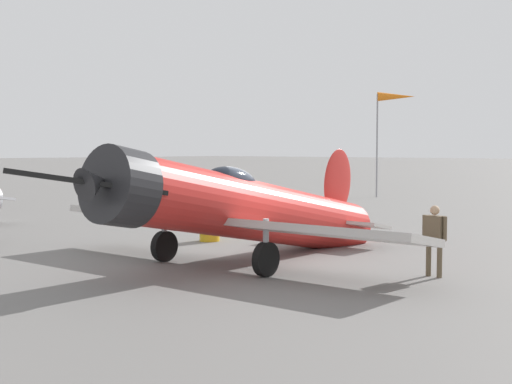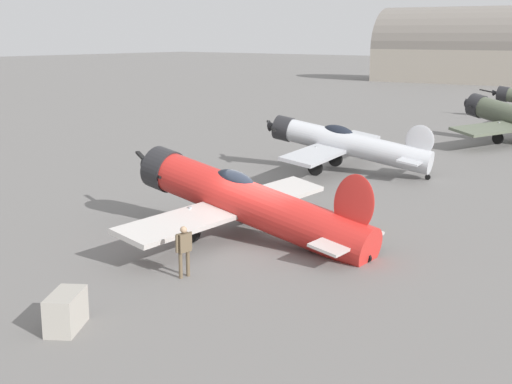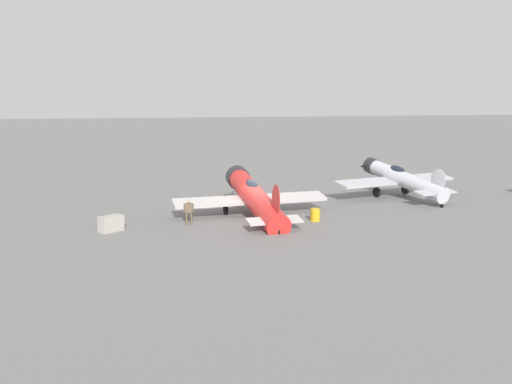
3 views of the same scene
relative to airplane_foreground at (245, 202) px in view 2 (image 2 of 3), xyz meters
The scene contains 7 objects.
ground_plane 1.45m from the airplane_foreground, 87.41° to the right, with size 400.00×400.00×0.00m, color slate.
airplane_foreground is the anchor object (origin of this frame).
airplane_mid_apron 13.95m from the airplane_foreground, 16.83° to the left, with size 11.25×10.17×2.95m.
ground_crew_mechanic 4.86m from the airplane_foreground, 163.51° to the right, with size 0.64×0.27×1.64m.
equipment_crate 9.68m from the airplane_foreground, 168.93° to the right, with size 1.60×1.40×0.97m.
fuel_drum 4.37m from the airplane_foreground, 32.52° to the right, with size 0.68×0.68×0.84m.
distant_hangar 93.87m from the airplane_foreground, 16.08° to the left, with size 16.35×34.83×12.97m.
Camera 2 is at (-20.04, -16.06, 7.44)m, focal length 50.81 mm.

